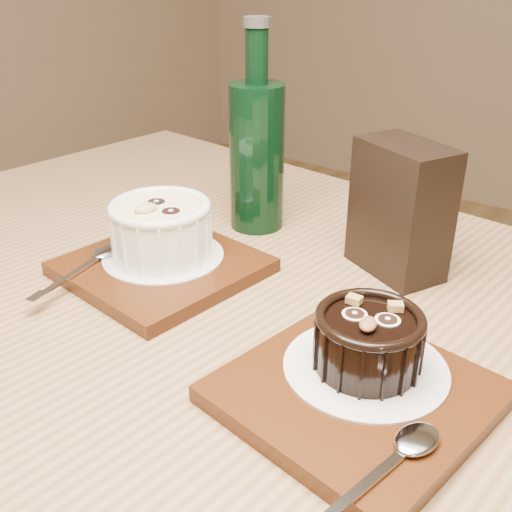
{
  "coord_description": "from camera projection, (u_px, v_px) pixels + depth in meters",
  "views": [
    {
      "loc": [
        0.41,
        -0.23,
        1.06
      ],
      "look_at": [
        0.12,
        0.15,
        0.81
      ],
      "focal_mm": 42.0,
      "sensor_mm": 36.0,
      "label": 1
    }
  ],
  "objects": [
    {
      "name": "table",
      "position": [
        251.0,
        414.0,
        0.58
      ],
      "size": [
        1.26,
        0.89,
        0.75
      ],
      "rotation": [
        0.0,
        0.0,
        -0.08
      ],
      "color": "brown",
      "rests_on": "ground"
    },
    {
      "name": "tray_left",
      "position": [
        162.0,
        267.0,
        0.64
      ],
      "size": [
        0.19,
        0.19,
        0.01
      ],
      "primitive_type": "cube",
      "rotation": [
        0.0,
        0.0,
        -0.08
      ],
      "color": "#49210C",
      "rests_on": "table"
    },
    {
      "name": "doily_left",
      "position": [
        163.0,
        256.0,
        0.65
      ],
      "size": [
        0.13,
        0.13,
        0.0
      ],
      "primitive_type": "cylinder",
      "color": "silver",
      "rests_on": "tray_left"
    },
    {
      "name": "ramekin_white",
      "position": [
        161.0,
        227.0,
        0.63
      ],
      "size": [
        0.11,
        0.11,
        0.06
      ],
      "rotation": [
        0.0,
        0.0,
        -0.28
      ],
      "color": "white",
      "rests_on": "doily_left"
    },
    {
      "name": "spoon_left",
      "position": [
        85.0,
        264.0,
        0.62
      ],
      "size": [
        0.06,
        0.14,
        0.01
      ],
      "primitive_type": null,
      "rotation": [
        0.0,
        0.0,
        0.23
      ],
      "color": "silver",
      "rests_on": "tray_left"
    },
    {
      "name": "tray_right",
      "position": [
        355.0,
        394.0,
        0.46
      ],
      "size": [
        0.2,
        0.2,
        0.01
      ],
      "primitive_type": "cube",
      "rotation": [
        0.0,
        0.0,
        -0.12
      ],
      "color": "#49210C",
      "rests_on": "table"
    },
    {
      "name": "doily_right",
      "position": [
        365.0,
        367.0,
        0.47
      ],
      "size": [
        0.13,
        0.13,
        0.0
      ],
      "primitive_type": "cylinder",
      "color": "silver",
      "rests_on": "tray_right"
    },
    {
      "name": "ramekin_dark",
      "position": [
        368.0,
        338.0,
        0.46
      ],
      "size": [
        0.08,
        0.08,
        0.05
      ],
      "rotation": [
        0.0,
        0.0,
        0.34
      ],
      "color": "black",
      "rests_on": "doily_right"
    },
    {
      "name": "spoon_right",
      "position": [
        385.0,
        466.0,
        0.38
      ],
      "size": [
        0.05,
        0.14,
        0.01
      ],
      "primitive_type": null,
      "rotation": [
        0.0,
        0.0,
        -0.16
      ],
      "color": "silver",
      "rests_on": "tray_right"
    },
    {
      "name": "condiment_stand",
      "position": [
        400.0,
        210.0,
        0.62
      ],
      "size": [
        0.12,
        0.09,
        0.14
      ],
      "primitive_type": "cube",
      "rotation": [
        0.0,
        0.0,
        -0.41
      ],
      "color": "black",
      "rests_on": "table"
    },
    {
      "name": "green_bottle",
      "position": [
        257.0,
        152.0,
        0.71
      ],
      "size": [
        0.07,
        0.07,
        0.25
      ],
      "color": "black",
      "rests_on": "table"
    }
  ]
}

